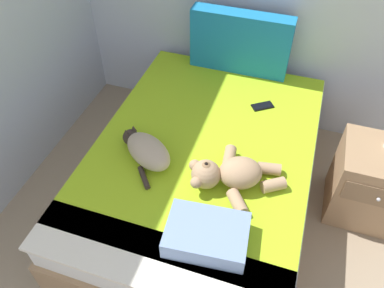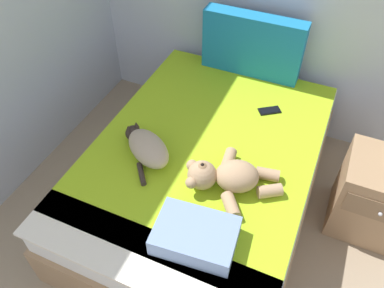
{
  "view_description": "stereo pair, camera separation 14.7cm",
  "coord_description": "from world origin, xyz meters",
  "px_view_note": "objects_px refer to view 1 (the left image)",
  "views": [
    {
      "loc": [
        1.76,
        1.56,
        2.24
      ],
      "look_at": [
        1.27,
        3.04,
        0.66
      ],
      "focal_mm": 35.26,
      "sensor_mm": 36.0,
      "label": 1
    },
    {
      "loc": [
        1.9,
        1.61,
        2.24
      ],
      "look_at": [
        1.27,
        3.04,
        0.66
      ],
      "focal_mm": 35.26,
      "sensor_mm": 36.0,
      "label": 2
    }
  ],
  "objects_px": {
    "cat": "(146,150)",
    "throw_pillow": "(207,235)",
    "bed": "(203,174)",
    "teddy_bear": "(230,174)",
    "cell_phone": "(262,106)",
    "nightstand": "(371,183)",
    "patterned_cushion": "(240,43)"
  },
  "relations": [
    {
      "from": "nightstand",
      "to": "patterned_cushion",
      "type": "bearing_deg",
      "value": 150.59
    },
    {
      "from": "bed",
      "to": "cell_phone",
      "type": "height_order",
      "value": "cell_phone"
    },
    {
      "from": "bed",
      "to": "cat",
      "type": "relative_size",
      "value": 4.77
    },
    {
      "from": "cat",
      "to": "nightstand",
      "type": "height_order",
      "value": "cat"
    },
    {
      "from": "bed",
      "to": "nightstand",
      "type": "distance_m",
      "value": 1.12
    },
    {
      "from": "teddy_bear",
      "to": "bed",
      "type": "bearing_deg",
      "value": 133.32
    },
    {
      "from": "cell_phone",
      "to": "throw_pillow",
      "type": "bearing_deg",
      "value": -93.48
    },
    {
      "from": "cell_phone",
      "to": "throw_pillow",
      "type": "xyz_separation_m",
      "value": [
        -0.07,
        -1.12,
        0.05
      ]
    },
    {
      "from": "bed",
      "to": "patterned_cushion",
      "type": "height_order",
      "value": "patterned_cushion"
    },
    {
      "from": "teddy_bear",
      "to": "cell_phone",
      "type": "xyz_separation_m",
      "value": [
        0.05,
        0.73,
        -0.07
      ]
    },
    {
      "from": "patterned_cushion",
      "to": "cat",
      "type": "height_order",
      "value": "patterned_cushion"
    },
    {
      "from": "cat",
      "to": "nightstand",
      "type": "bearing_deg",
      "value": 19.39
    },
    {
      "from": "bed",
      "to": "throw_pillow",
      "type": "relative_size",
      "value": 4.86
    },
    {
      "from": "bed",
      "to": "patterned_cushion",
      "type": "bearing_deg",
      "value": 89.75
    },
    {
      "from": "teddy_bear",
      "to": "throw_pillow",
      "type": "bearing_deg",
      "value": -92.48
    },
    {
      "from": "bed",
      "to": "throw_pillow",
      "type": "distance_m",
      "value": 0.75
    },
    {
      "from": "teddy_bear",
      "to": "nightstand",
      "type": "relative_size",
      "value": 0.98
    },
    {
      "from": "patterned_cushion",
      "to": "teddy_bear",
      "type": "xyz_separation_m",
      "value": [
        0.22,
        -1.12,
        -0.15
      ]
    },
    {
      "from": "patterned_cushion",
      "to": "cat",
      "type": "xyz_separation_m",
      "value": [
        -0.3,
        -1.09,
        -0.16
      ]
    },
    {
      "from": "cell_phone",
      "to": "nightstand",
      "type": "distance_m",
      "value": 0.88
    },
    {
      "from": "bed",
      "to": "cell_phone",
      "type": "bearing_deg",
      "value": 60.48
    },
    {
      "from": "cat",
      "to": "throw_pillow",
      "type": "distance_m",
      "value": 0.65
    },
    {
      "from": "bed",
      "to": "throw_pillow",
      "type": "xyz_separation_m",
      "value": [
        0.21,
        -0.63,
        0.34
      ]
    },
    {
      "from": "bed",
      "to": "cat",
      "type": "bearing_deg",
      "value": -144.07
    },
    {
      "from": "throw_pillow",
      "to": "nightstand",
      "type": "height_order",
      "value": "throw_pillow"
    },
    {
      "from": "bed",
      "to": "nightstand",
      "type": "bearing_deg",
      "value": 14.1
    },
    {
      "from": "patterned_cushion",
      "to": "cell_phone",
      "type": "xyz_separation_m",
      "value": [
        0.27,
        -0.39,
        -0.22
      ]
    },
    {
      "from": "bed",
      "to": "nightstand",
      "type": "relative_size",
      "value": 3.44
    },
    {
      "from": "cat",
      "to": "nightstand",
      "type": "relative_size",
      "value": 0.72
    },
    {
      "from": "bed",
      "to": "nightstand",
      "type": "xyz_separation_m",
      "value": [
        1.08,
        0.27,
        0.01
      ]
    },
    {
      "from": "cat",
      "to": "bed",
      "type": "bearing_deg",
      "value": 35.93
    },
    {
      "from": "cat",
      "to": "throw_pillow",
      "type": "bearing_deg",
      "value": -40.17
    }
  ]
}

